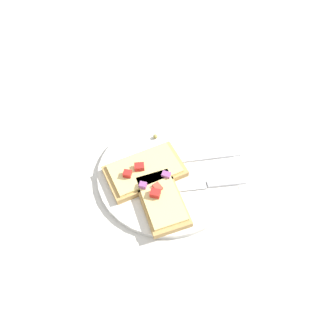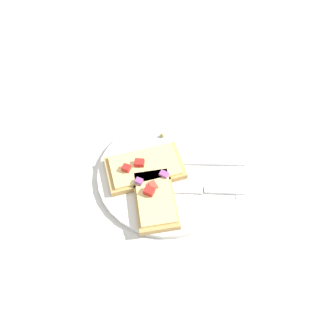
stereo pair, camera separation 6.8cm
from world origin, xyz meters
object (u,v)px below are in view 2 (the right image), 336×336
at_px(fork, 185,162).
at_px(pizza_slice_corner, 155,198).
at_px(knife, 200,189).
at_px(pizza_slice_main, 145,167).
at_px(plate, 168,172).

bearing_deg(fork, pizza_slice_corner, 57.86).
xyz_separation_m(knife, pizza_slice_main, (-0.06, -0.11, 0.01)).
distance_m(plate, knife, 0.08).
bearing_deg(plate, pizza_slice_main, -99.46).
height_order(pizza_slice_main, pizza_slice_corner, same).
bearing_deg(pizza_slice_corner, pizza_slice_main, -172.64).
relative_size(plate, pizza_slice_corner, 2.12).
relative_size(fork, pizza_slice_corner, 1.62).
xyz_separation_m(pizza_slice_main, pizza_slice_corner, (0.08, 0.01, 0.00)).
bearing_deg(plate, fork, 112.93).
distance_m(pizza_slice_main, pizza_slice_corner, 0.08).
relative_size(fork, pizza_slice_main, 1.34).
relative_size(pizza_slice_main, pizza_slice_corner, 1.21).
bearing_deg(pizza_slice_main, knife, -39.87).
bearing_deg(knife, pizza_slice_main, -20.61).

